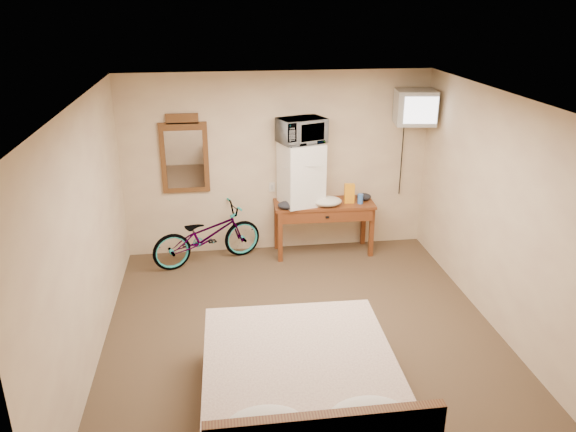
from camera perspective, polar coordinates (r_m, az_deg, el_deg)
The scene contains 13 objects.
room at distance 5.58m, azimuth 1.66°, elevation -1.18°, with size 4.60×4.64×2.50m.
desk at distance 7.74m, azimuth 3.71°, elevation 0.47°, with size 1.39×0.57×0.75m.
mini_fridge at distance 7.56m, azimuth 1.34°, elevation 4.34°, with size 0.63×0.61×0.85m.
microwave at distance 7.41m, azimuth 1.38°, elevation 8.68°, with size 0.59×0.40×0.33m, color white.
snack_bag at distance 7.71m, azimuth 6.25°, elevation 2.30°, with size 0.13×0.08×0.27m, color orange.
blue_cup at distance 7.72m, azimuth 7.37°, elevation 1.75°, with size 0.08×0.08×0.13m, color #3A6CC5.
cloth_cream at distance 7.60m, azimuth 4.01°, elevation 1.50°, with size 0.40×0.30×0.12m, color beige.
cloth_dark_a at distance 7.48m, azimuth -0.03°, elevation 1.12°, with size 0.27×0.20×0.10m, color black.
cloth_dark_b at distance 7.87m, azimuth 7.71°, elevation 1.95°, with size 0.21×0.17×0.09m, color black.
crt_television at distance 7.70m, azimuth 12.78°, elevation 10.72°, with size 0.57×0.63×0.45m.
wall_mirror at distance 7.62m, azimuth -10.47°, elevation 6.11°, with size 0.63×0.04×1.07m.
bicycle at distance 7.63m, azimuth -8.21°, elevation -1.93°, with size 0.53×1.51×0.80m, color black.
bed at distance 4.88m, azimuth 1.58°, elevation -18.06°, with size 1.68×2.20×0.90m.
Camera 1 is at (-0.85, -5.08, 3.39)m, focal length 35.00 mm.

